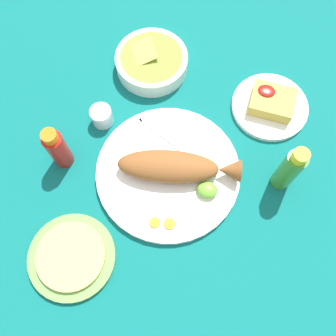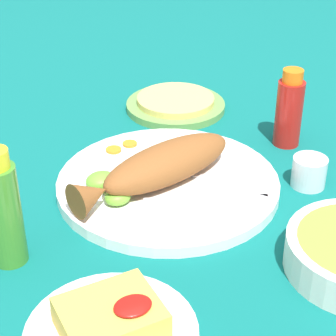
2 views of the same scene
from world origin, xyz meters
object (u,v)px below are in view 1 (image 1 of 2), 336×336
object	(u,v)px
side_plate_fries	(270,107)
main_plate	(168,172)
fried_fish	(175,167)
hot_sauce_bottle_green	(289,170)
tortilla_plate	(72,257)
guacamole_bowl	(152,62)
fork_far	(165,137)
salt_cup	(102,117)
fork_near	(146,144)
hot_sauce_bottle_red	(58,149)

from	to	relation	value
side_plate_fries	main_plate	bearing A→B (deg)	51.27
main_plate	fried_fish	world-z (taller)	fried_fish
main_plate	fried_fish	distance (m)	0.04
hot_sauce_bottle_green	tortilla_plate	xyz separation A→B (m)	(0.41, 0.31, -0.07)
hot_sauce_bottle_green	guacamole_bowl	xyz separation A→B (m)	(0.39, -0.23, -0.05)
fork_far	hot_sauce_bottle_green	xyz separation A→B (m)	(-0.30, 0.03, 0.06)
guacamole_bowl	fried_fish	bearing A→B (deg)	117.50
hot_sauce_bottle_green	salt_cup	bearing A→B (deg)	-4.12
fork_near	salt_cup	bearing A→B (deg)	37.62
side_plate_fries	tortilla_plate	world-z (taller)	same
fork_far	guacamole_bowl	size ratio (longest dim) A/B	0.90
main_plate	fork_far	size ratio (longest dim) A/B	2.00
fried_fish	salt_cup	xyz separation A→B (m)	(0.22, -0.09, -0.03)
side_plate_fries	tortilla_plate	xyz separation A→B (m)	(0.35, 0.50, 0.00)
hot_sauce_bottle_green	tortilla_plate	distance (m)	0.52
salt_cup	side_plate_fries	distance (m)	0.43
fried_fish	main_plate	bearing A→B (deg)	0.00
main_plate	hot_sauce_bottle_red	distance (m)	0.26
hot_sauce_bottle_red	tortilla_plate	bearing A→B (deg)	116.37
hot_sauce_bottle_red	tortilla_plate	distance (m)	0.25
fork_far	side_plate_fries	size ratio (longest dim) A/B	0.88
fork_near	fork_far	size ratio (longest dim) A/B	0.91
fried_fish	guacamole_bowl	distance (m)	0.32
main_plate	hot_sauce_bottle_green	world-z (taller)	hot_sauce_bottle_green
tortilla_plate	side_plate_fries	bearing A→B (deg)	-124.69
hot_sauce_bottle_red	salt_cup	world-z (taller)	hot_sauce_bottle_red
main_plate	tortilla_plate	bearing A→B (deg)	59.73
hot_sauce_bottle_green	salt_cup	world-z (taller)	hot_sauce_bottle_green
salt_cup	side_plate_fries	size ratio (longest dim) A/B	0.28
tortilla_plate	main_plate	bearing A→B (deg)	-120.27
salt_cup	guacamole_bowl	world-z (taller)	guacamole_bowl
fried_fish	salt_cup	bearing A→B (deg)	-34.87
fried_fish	tortilla_plate	xyz separation A→B (m)	(0.16, 0.26, -0.04)
main_plate	salt_cup	xyz separation A→B (m)	(0.20, -0.09, 0.01)
fried_fish	hot_sauce_bottle_red	xyz separation A→B (m)	(0.27, 0.04, 0.02)
main_plate	guacamole_bowl	bearing A→B (deg)	-65.40
fried_fish	side_plate_fries	bearing A→B (deg)	-139.60
fork_far	fried_fish	bearing A→B (deg)	147.28
main_plate	fork_near	size ratio (longest dim) A/B	2.19
main_plate	fried_fish	size ratio (longest dim) A/B	1.18
fork_near	guacamole_bowl	xyz separation A→B (m)	(0.06, -0.23, 0.01)
fried_fish	salt_cup	world-z (taller)	fried_fish
side_plate_fries	salt_cup	bearing A→B (deg)	21.50
fork_near	hot_sauce_bottle_green	bearing A→B (deg)	-124.98
side_plate_fries	tortilla_plate	size ratio (longest dim) A/B	1.01
fried_fish	fork_near	world-z (taller)	fried_fish
fork_far	guacamole_bowl	xyz separation A→B (m)	(0.10, -0.20, 0.01)
fried_fish	tortilla_plate	distance (m)	0.31
side_plate_fries	guacamole_bowl	distance (m)	0.33
salt_cup	hot_sauce_bottle_green	bearing A→B (deg)	175.88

